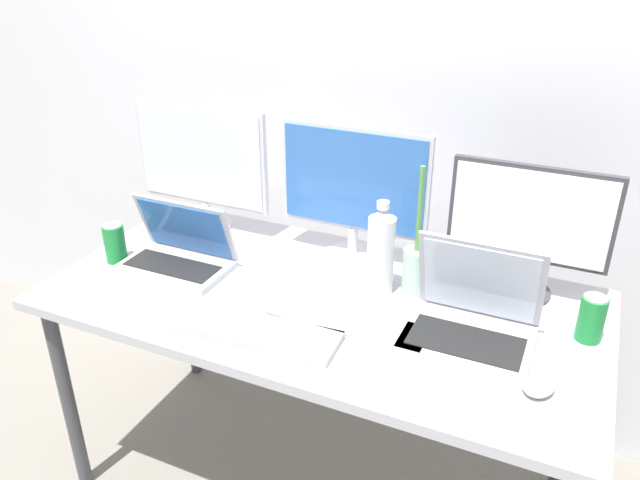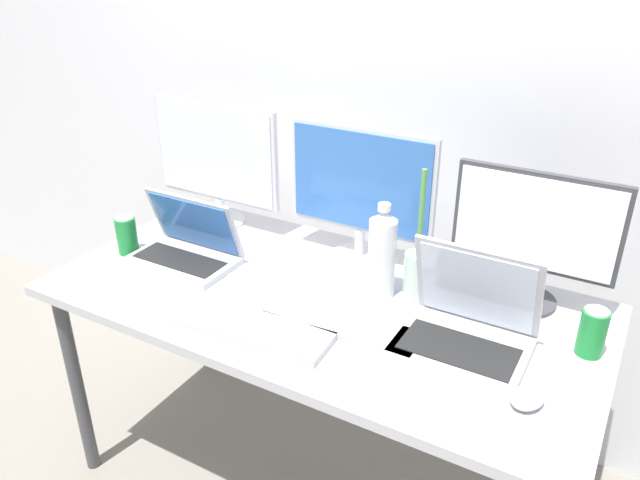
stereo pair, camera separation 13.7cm
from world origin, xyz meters
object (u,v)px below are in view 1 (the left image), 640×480
object	(u,v)px
soda_can_near_keyboard	(591,318)
keyboard_main	(257,332)
laptop_silver	(179,252)
monitor_left	(202,162)
work_desk	(320,314)
mouse_by_keyboard	(539,385)
laptop_secondary	(472,317)
soda_can_by_laptop	(115,243)
water_bottle	(381,251)
keyboard_aux	(348,323)
bamboo_vase	(415,268)
monitor_center	(354,188)
monitor_right	(529,225)

from	to	relation	value
soda_can_near_keyboard	keyboard_main	bearing A→B (deg)	-156.61
laptop_silver	monitor_left	bearing A→B (deg)	107.51
work_desk	mouse_by_keyboard	distance (m)	0.65
monitor_left	soda_can_near_keyboard	distance (m)	1.30
laptop_secondary	monitor_left	bearing A→B (deg)	164.02
monitor_left	soda_can_by_laptop	xyz separation A→B (m)	(-0.12, -0.33, -0.18)
water_bottle	laptop_secondary	bearing A→B (deg)	-22.46
laptop_secondary	keyboard_aux	bearing A→B (deg)	-164.79
monitor_left	soda_can_by_laptop	size ratio (longest dim) A/B	3.93
monitor_left	keyboard_aux	xyz separation A→B (m)	(0.69, -0.37, -0.23)
laptop_silver	bamboo_vase	size ratio (longest dim) A/B	0.86
work_desk	soda_can_near_keyboard	bearing A→B (deg)	7.56
monitor_center	soda_can_near_keyboard	bearing A→B (deg)	-13.12
monitor_left	laptop_secondary	size ratio (longest dim) A/B	1.55
monitor_right	laptop_silver	world-z (taller)	monitor_right
monitor_center	keyboard_main	bearing A→B (deg)	-97.07
laptop_secondary	mouse_by_keyboard	xyz separation A→B (m)	(0.19, -0.15, -0.04)
work_desk	keyboard_main	bearing A→B (deg)	-105.78
monitor_left	soda_can_near_keyboard	world-z (taller)	monitor_left
monitor_center	mouse_by_keyboard	size ratio (longest dim) A/B	5.22
monitor_center	keyboard_main	world-z (taller)	monitor_center
keyboard_aux	soda_can_near_keyboard	size ratio (longest dim) A/B	3.42
laptop_secondary	bamboo_vase	size ratio (longest dim) A/B	0.82
keyboard_aux	monitor_left	bearing A→B (deg)	152.20
monitor_right	bamboo_vase	bearing A→B (deg)	-155.83
monitor_left	keyboard_main	size ratio (longest dim) A/B	1.14
monitor_center	soda_can_near_keyboard	distance (m)	0.76
monitor_left	mouse_by_keyboard	xyz separation A→B (m)	(1.19, -0.43, -0.22)
keyboard_aux	soda_can_near_keyboard	bearing A→B (deg)	19.45
keyboard_aux	soda_can_by_laptop	xyz separation A→B (m)	(-0.81, 0.03, 0.05)
monitor_center	keyboard_aux	bearing A→B (deg)	-69.78
monitor_center	mouse_by_keyboard	bearing A→B (deg)	-34.44
mouse_by_keyboard	water_bottle	distance (m)	0.56
monitor_right	keyboard_aux	distance (m)	0.57
laptop_secondary	mouse_by_keyboard	distance (m)	0.24
soda_can_by_laptop	monitor_right	bearing A→B (deg)	15.40
monitor_center	soda_can_by_laptop	size ratio (longest dim) A/B	3.78
monitor_right	soda_can_by_laptop	distance (m)	1.25
water_bottle	keyboard_main	bearing A→B (deg)	-122.28
laptop_secondary	keyboard_main	distance (m)	0.55
laptop_secondary	soda_can_near_keyboard	bearing A→B (deg)	23.29
soda_can_near_keyboard	monitor_center	bearing A→B (deg)	166.88
monitor_right	laptop_secondary	world-z (taller)	monitor_right
work_desk	monitor_center	xyz separation A→B (m)	(-0.01, 0.26, 0.30)
monitor_right	soda_can_near_keyboard	distance (m)	0.30
work_desk	water_bottle	distance (m)	0.26
laptop_silver	water_bottle	xyz separation A→B (m)	(0.62, 0.12, 0.08)
keyboard_main	keyboard_aux	world-z (taller)	same
monitor_center	bamboo_vase	size ratio (longest dim) A/B	1.23
work_desk	water_bottle	bearing A→B (deg)	33.35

